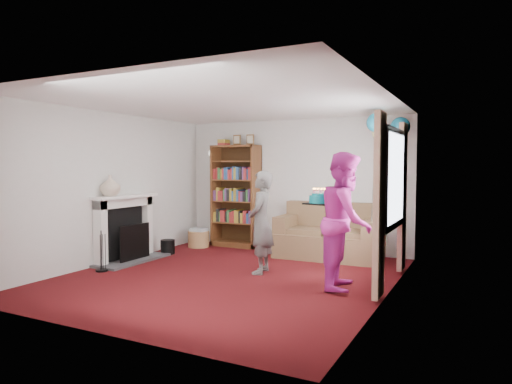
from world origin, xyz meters
The scene contains 16 objects.
ground centered at (0.00, 0.00, 0.00)m, with size 5.00×5.00×0.00m, color #37080A.
wall_back centered at (0.00, 2.51, 1.25)m, with size 4.50×0.02×2.50m, color silver.
wall_left centered at (-2.26, 0.00, 1.25)m, with size 0.02×5.00×2.50m, color silver.
wall_right centered at (2.26, 0.00, 1.25)m, with size 0.02×5.00×2.50m, color silver.
ceiling centered at (0.00, 0.00, 2.50)m, with size 4.50×5.00×0.01m, color white.
fireplace centered at (-2.09, 0.19, 0.51)m, with size 0.55×1.80×1.12m.
window_bay centered at (2.21, 0.60, 1.20)m, with size 0.14×2.02×2.20m.
wall_sconce centered at (-1.75, 2.36, 1.88)m, with size 0.16×0.23×0.16m.
bookcase centered at (-1.15, 2.30, 0.99)m, with size 0.96×0.42×2.23m.
sofa centered at (0.87, 2.07, 0.35)m, with size 1.80×0.95×0.95m.
wicker_basket centered at (-1.77, 1.86, 0.17)m, with size 0.42×0.42×0.38m.
person_striped centered at (0.31, 0.44, 0.77)m, with size 0.56×0.37×1.54m, color black.
person_magenta centered at (1.69, 0.19, 0.90)m, with size 0.87×0.68×1.80m, color #BD258F.
birthday_cake centered at (1.28, 0.31, 1.15)m, with size 0.35×0.35×0.22m.
balloons centered at (1.89, 1.69, 2.22)m, with size 0.63×0.68×1.75m.
mantel_vase centered at (-2.12, -0.15, 1.30)m, with size 0.33×0.33×0.34m, color beige.
Camera 1 is at (3.32, -5.66, 1.61)m, focal length 32.00 mm.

